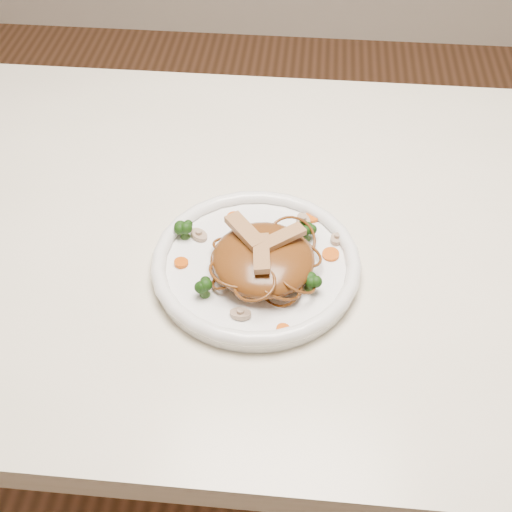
{
  "coord_description": "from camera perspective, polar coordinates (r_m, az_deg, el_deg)",
  "views": [
    {
      "loc": [
        0.01,
        -0.7,
        1.4
      ],
      "look_at": [
        -0.05,
        -0.09,
        0.78
      ],
      "focal_mm": 46.87,
      "sensor_mm": 36.0,
      "label": 1
    }
  ],
  "objects": [
    {
      "name": "chicken_b",
      "position": [
        0.85,
        -0.95,
        2.16
      ],
      "size": [
        0.06,
        0.07,
        0.01
      ],
      "primitive_type": "cube",
      "rotation": [
        0.0,
        0.0,
        2.25
      ],
      "color": "tan",
      "rests_on": "noodle_mound"
    },
    {
      "name": "noodle_mound",
      "position": [
        0.85,
        0.62,
        -0.26
      ],
      "size": [
        0.15,
        0.15,
        0.04
      ],
      "primitive_type": "ellipsoid",
      "rotation": [
        0.0,
        0.0,
        0.17
      ],
      "color": "brown",
      "rests_on": "plate"
    },
    {
      "name": "broccoli_1",
      "position": [
        0.91,
        -6.12,
        2.4
      ],
      "size": [
        0.03,
        0.03,
        0.03
      ],
      "primitive_type": null,
      "rotation": [
        0.0,
        0.0,
        0.18
      ],
      "color": "#1A400D",
      "rests_on": "plate"
    },
    {
      "name": "mushroom_1",
      "position": [
        0.92,
        6.93,
        1.48
      ],
      "size": [
        0.03,
        0.03,
        0.01
      ],
      "primitive_type": "cylinder",
      "rotation": [
        0.0,
        0.0,
        1.26
      ],
      "color": "#C3AD92",
      "rests_on": "plate"
    },
    {
      "name": "carrot_0",
      "position": [
        0.94,
        4.83,
        3.33
      ],
      "size": [
        0.02,
        0.02,
        0.0
      ],
      "primitive_type": "cylinder",
      "rotation": [
        0.0,
        0.0,
        0.03
      ],
      "color": "#E35B08",
      "rests_on": "plate"
    },
    {
      "name": "mushroom_2",
      "position": [
        0.92,
        -4.88,
        1.79
      ],
      "size": [
        0.04,
        0.04,
        0.01
      ],
      "primitive_type": "cylinder",
      "rotation": [
        0.0,
        0.0,
        -0.77
      ],
      "color": "#C3AD92",
      "rests_on": "plate"
    },
    {
      "name": "table",
      "position": [
        1.03,
        3.09,
        -1.5
      ],
      "size": [
        1.2,
        0.8,
        0.75
      ],
      "color": "white",
      "rests_on": "ground"
    },
    {
      "name": "carrot_4",
      "position": [
        0.81,
        2.34,
        -6.31
      ],
      "size": [
        0.02,
        0.02,
        0.0
      ],
      "primitive_type": "cylinder",
      "rotation": [
        0.0,
        0.0,
        -0.32
      ],
      "color": "#E35B08",
      "rests_on": "plate"
    },
    {
      "name": "chicken_a",
      "position": [
        0.85,
        2.36,
        1.65
      ],
      "size": [
        0.06,
        0.05,
        0.01
      ],
      "primitive_type": "cube",
      "rotation": [
        0.0,
        0.0,
        0.66
      ],
      "color": "tan",
      "rests_on": "noodle_mound"
    },
    {
      "name": "broccoli_2",
      "position": [
        0.83,
        -4.43,
        -2.53
      ],
      "size": [
        0.04,
        0.04,
        0.03
      ],
      "primitive_type": null,
      "rotation": [
        0.0,
        0.0,
        -0.22
      ],
      "color": "#1A400D",
      "rests_on": "plate"
    },
    {
      "name": "broccoli_0",
      "position": [
        0.9,
        4.33,
        2.26
      ],
      "size": [
        0.04,
        0.04,
        0.03
      ],
      "primitive_type": null,
      "rotation": [
        0.0,
        0.0,
        0.28
      ],
      "color": "#1A400D",
      "rests_on": "plate"
    },
    {
      "name": "mushroom_0",
      "position": [
        0.82,
        -1.33,
        -4.96
      ],
      "size": [
        0.03,
        0.03,
        0.01
      ],
      "primitive_type": "cylinder",
      "rotation": [
        0.0,
        0.0,
        -0.12
      ],
      "color": "#C3AD92",
      "rests_on": "plate"
    },
    {
      "name": "carrot_2",
      "position": [
        0.89,
        6.39,
        0.13
      ],
      "size": [
        0.03,
        0.03,
        0.0
      ],
      "primitive_type": "cylinder",
      "rotation": [
        0.0,
        0.0,
        0.36
      ],
      "color": "#E35B08",
      "rests_on": "plate"
    },
    {
      "name": "carrot_1",
      "position": [
        0.88,
        -6.4,
        -0.58
      ],
      "size": [
        0.02,
        0.02,
        0.0
      ],
      "primitive_type": "cylinder",
      "rotation": [
        0.0,
        0.0,
        0.04
      ],
      "color": "#E35B08",
      "rests_on": "plate"
    },
    {
      "name": "plate",
      "position": [
        0.89,
        0.0,
        -0.99
      ],
      "size": [
        0.34,
        0.34,
        0.02
      ],
      "primitive_type": "cylinder",
      "rotation": [
        0.0,
        0.0,
        0.27
      ],
      "color": "white",
      "rests_on": "table"
    },
    {
      "name": "mushroom_3",
      "position": [
        0.94,
        4.05,
        3.01
      ],
      "size": [
        0.03,
        0.03,
        0.01
      ],
      "primitive_type": "cylinder",
      "rotation": [
        0.0,
        0.0,
        1.9
      ],
      "color": "#C3AD92",
      "rests_on": "plate"
    },
    {
      "name": "ground",
      "position": [
        1.57,
        2.12,
        -17.9
      ],
      "size": [
        4.0,
        4.0,
        0.0
      ],
      "primitive_type": "plane",
      "color": "#4F2F1B",
      "rests_on": "ground"
    },
    {
      "name": "broccoli_3",
      "position": [
        0.84,
        4.68,
        -2.03
      ],
      "size": [
        0.04,
        0.04,
        0.03
      ],
      "primitive_type": null,
      "rotation": [
        0.0,
        0.0,
        0.43
      ],
      "color": "#1A400D",
      "rests_on": "plate"
    },
    {
      "name": "carrot_3",
      "position": [
        0.94,
        -1.87,
        3.23
      ],
      "size": [
        0.02,
        0.02,
        0.0
      ],
      "primitive_type": "cylinder",
      "rotation": [
        0.0,
        0.0,
        0.1
      ],
      "color": "#E35B08",
      "rests_on": "plate"
    },
    {
      "name": "chicken_c",
      "position": [
        0.82,
        0.47,
        0.23
      ],
      "size": [
        0.03,
        0.06,
        0.01
      ],
      "primitive_type": "cube",
      "rotation": [
        0.0,
        0.0,
        4.82
      ],
      "color": "tan",
      "rests_on": "noodle_mound"
    }
  ]
}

